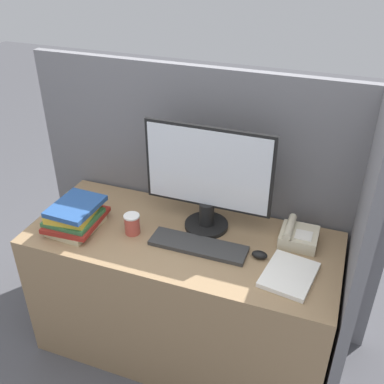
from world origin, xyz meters
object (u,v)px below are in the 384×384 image
(monitor, at_px, (207,180))
(desk_telephone, at_px, (298,236))
(mouse, at_px, (260,255))
(book_stack, at_px, (75,216))
(coffee_cup, at_px, (132,224))
(keyboard, at_px, (198,246))

(monitor, xyz_separation_m, desk_telephone, (0.44, 0.03, -0.23))
(monitor, bearing_deg, desk_telephone, 3.34)
(mouse, xyz_separation_m, book_stack, (-0.91, -0.08, 0.05))
(coffee_cup, height_order, desk_telephone, coffee_cup)
(book_stack, bearing_deg, coffee_cup, 9.93)
(keyboard, height_order, coffee_cup, coffee_cup)
(mouse, height_order, desk_telephone, desk_telephone)
(keyboard, height_order, mouse, mouse)
(book_stack, bearing_deg, mouse, 4.93)
(monitor, distance_m, book_stack, 0.68)
(keyboard, bearing_deg, coffee_cup, -179.52)
(coffee_cup, bearing_deg, mouse, 2.61)
(mouse, bearing_deg, desk_telephone, 50.75)
(desk_telephone, bearing_deg, keyboard, -155.01)
(keyboard, xyz_separation_m, book_stack, (-0.62, -0.05, 0.06))
(coffee_cup, bearing_deg, monitor, 28.71)
(monitor, height_order, desk_telephone, monitor)
(mouse, xyz_separation_m, coffee_cup, (-0.62, -0.03, 0.03))
(mouse, bearing_deg, book_stack, -175.07)
(coffee_cup, distance_m, desk_telephone, 0.79)
(keyboard, height_order, desk_telephone, desk_telephone)
(monitor, height_order, book_stack, monitor)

